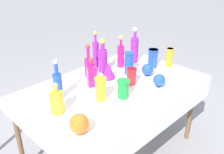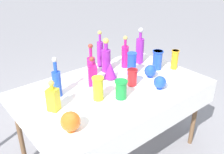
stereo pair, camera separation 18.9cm
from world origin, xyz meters
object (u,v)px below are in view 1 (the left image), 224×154
square_decanter_0 (92,74)px  slender_vase_2 (132,76)px  slender_vase_4 (101,88)px  round_bowl_0 (148,69)px  tall_bottle_3 (88,65)px  slender_vase_5 (169,57)px  tall_bottle_1 (134,48)px  cardboard_box_behind_left (65,102)px  slender_vase_0 (123,88)px  cardboard_box_behind_right (82,90)px  tall_bottle_4 (121,55)px  square_decanter_1 (56,101)px  tall_bottle_0 (96,53)px  fluted_vase_0 (109,70)px  slender_vase_1 (153,58)px  tall_bottle_5 (58,84)px  round_bowl_1 (79,124)px  slender_vase_3 (129,63)px  tall_bottle_2 (103,59)px  round_bowl_2 (159,80)px

square_decanter_0 → slender_vase_2: bearing=-39.8°
slender_vase_4 → round_bowl_0: bearing=1.2°
tall_bottle_3 → slender_vase_5: size_ratio=1.62×
tall_bottle_1 → cardboard_box_behind_left: tall_bottle_1 is taller
slender_vase_0 → cardboard_box_behind_right: size_ratio=0.35×
slender_vase_0 → tall_bottle_4: bearing=45.2°
tall_bottle_1 → square_decanter_1: 1.18m
slender_vase_2 → tall_bottle_4: bearing=57.3°
tall_bottle_3 → slender_vase_0: 0.51m
tall_bottle_0 → cardboard_box_behind_left: 0.90m
slender_vase_2 → tall_bottle_0: bearing=86.1°
cardboard_box_behind_left → tall_bottle_1: bearing=-53.9°
fluted_vase_0 → slender_vase_1: bearing=-14.7°
tall_bottle_0 → slender_vase_0: 0.69m
tall_bottle_5 → square_decanter_0: tall_bottle_5 is taller
slender_vase_2 → slender_vase_0: bearing=-154.3°
slender_vase_5 → cardboard_box_behind_right: bearing=108.2°
square_decanter_1 → round_bowl_0: 0.98m
round_bowl_1 → slender_vase_5: bearing=8.7°
square_decanter_0 → slender_vase_0: (0.04, -0.34, -0.03)m
tall_bottle_3 → slender_vase_3: 0.39m
tall_bottle_0 → cardboard_box_behind_right: bearing=69.3°
tall_bottle_0 → tall_bottle_5: tall_bottle_0 is taller
slender_vase_0 → slender_vase_4: 0.19m
tall_bottle_2 → slender_vase_0: bearing=-115.3°
cardboard_box_behind_right → cardboard_box_behind_left: bearing=-174.0°
square_decanter_0 → slender_vase_4: size_ratio=1.38×
tall_bottle_5 → round_bowl_1: 0.50m
square_decanter_1 → round_bowl_0: size_ratio=2.04×
slender_vase_4 → round_bowl_1: bearing=-151.1°
slender_vase_5 → round_bowl_2: bearing=-156.5°
tall_bottle_1 → tall_bottle_2: bearing=172.4°
tall_bottle_2 → slender_vase_0: (-0.23, -0.49, -0.05)m
square_decanter_1 → slender_vase_1: size_ratio=1.27×
square_decanter_0 → slender_vase_2: (0.27, -0.23, -0.03)m
tall_bottle_1 → round_bowl_2: 0.61m
round_bowl_0 → tall_bottle_5: bearing=163.9°
slender_vase_5 → round_bowl_2: size_ratio=1.66×
slender_vase_0 → tall_bottle_3: bearing=83.4°
tall_bottle_1 → slender_vase_5: size_ratio=1.95×
tall_bottle_3 → tall_bottle_5: size_ratio=0.93×
slender_vase_5 → round_bowl_2: slender_vase_5 is taller
slender_vase_2 → slender_vase_3: slender_vase_3 is taller
square_decanter_0 → round_bowl_0: square_decanter_0 is taller
slender_vase_4 → fluted_vase_0: bearing=36.5°
tall_bottle_0 → tall_bottle_2: bearing=-103.1°
slender_vase_2 → cardboard_box_behind_left: slender_vase_2 is taller
tall_bottle_4 → slender_vase_1: tall_bottle_4 is taller
tall_bottle_2 → slender_vase_1: bearing=-33.6°
slender_vase_1 → cardboard_box_behind_right: 1.19m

